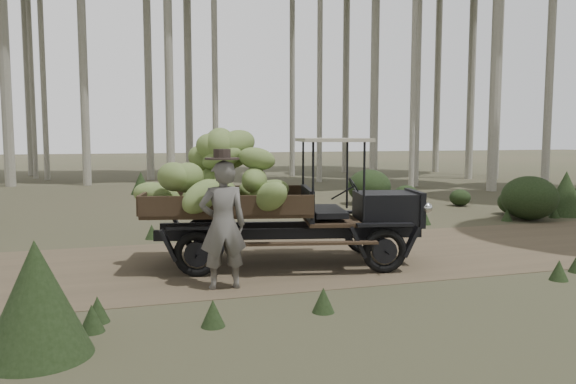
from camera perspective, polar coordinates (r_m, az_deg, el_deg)
ground at (r=10.34m, az=11.10°, el=-5.99°), size 120.00×120.00×0.00m
dirt_track at (r=10.34m, az=11.10°, el=-5.96°), size 70.00×4.00×0.01m
banana_truck at (r=8.94m, az=-3.78°, el=0.54°), size 4.77×2.49×2.29m
farmer at (r=7.64m, az=-6.63°, el=-3.19°), size 0.65×0.48×1.91m
undergrowth at (r=10.59m, az=12.05°, el=-3.19°), size 23.80×23.85×1.17m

